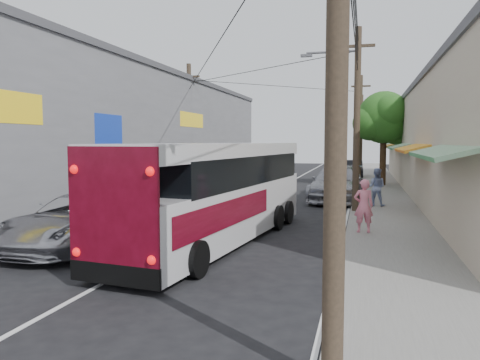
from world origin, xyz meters
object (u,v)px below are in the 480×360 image
at_px(jeepney, 80,221).
at_px(parked_suv, 337,184).
at_px(coach_bus, 220,191).
at_px(pedestrian_near, 364,206).
at_px(parked_car_mid, 343,176).
at_px(parked_car_far, 353,169).
at_px(pedestrian_far, 376,187).

relative_size(jeepney, parked_suv, 0.90).
xyz_separation_m(coach_bus, jeepney, (-3.79, -1.78, -0.81)).
bearing_deg(coach_bus, pedestrian_near, 32.22).
xyz_separation_m(jeepney, parked_car_mid, (6.77, 20.85, -0.02)).
relative_size(parked_suv, parked_car_far, 1.36).
xyz_separation_m(parked_suv, parked_car_far, (0.40, 16.53, -0.15)).
height_order(pedestrian_near, pedestrian_far, pedestrian_near).
height_order(parked_suv, pedestrian_near, pedestrian_near).
xyz_separation_m(jeepney, pedestrian_near, (8.14, 3.87, 0.22)).
xyz_separation_m(parked_car_mid, pedestrian_near, (1.37, -16.98, 0.25)).
relative_size(jeepney, parked_car_mid, 1.26).
distance_m(jeepney, parked_suv, 14.82).
bearing_deg(pedestrian_near, parked_car_far, -98.71).
relative_size(coach_bus, parked_suv, 1.73).
height_order(coach_bus, parked_suv, coach_bus).
bearing_deg(parked_car_far, parked_suv, -94.07).
height_order(coach_bus, pedestrian_near, coach_bus).
distance_m(jeepney, parked_car_mid, 21.92).
relative_size(jeepney, pedestrian_far, 3.18).
xyz_separation_m(parked_suv, parked_car_mid, (-0.01, 7.68, -0.15)).
bearing_deg(jeepney, pedestrian_near, 25.83).
distance_m(jeepney, pedestrian_near, 9.02).
bearing_deg(pedestrian_far, coach_bus, 73.29).
bearing_deg(coach_bus, parked_suv, 81.88).
bearing_deg(pedestrian_far, jeepney, 62.99).
bearing_deg(parked_suv, pedestrian_near, -78.32).
height_order(parked_suv, pedestrian_far, pedestrian_far).
relative_size(jeepney, parked_car_far, 1.23).
bearing_deg(jeepney, parked_suv, 63.18).
xyz_separation_m(parked_suv, pedestrian_near, (1.36, -9.30, 0.10)).
distance_m(coach_bus, parked_car_far, 28.14).
bearing_deg(parked_car_mid, parked_suv, -87.76).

